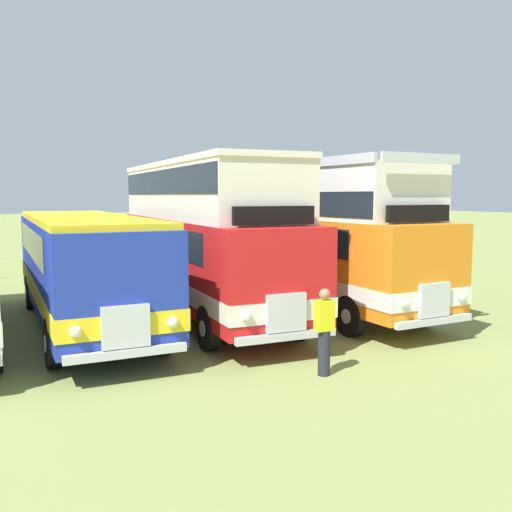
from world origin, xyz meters
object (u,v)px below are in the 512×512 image
(bus_seventh_in_row, at_px, (204,232))
(bus_eighth_in_row, at_px, (308,232))
(bus_sixth_in_row, at_px, (83,262))
(marshal_person, at_px, (324,331))

(bus_seventh_in_row, relative_size, bus_eighth_in_row, 0.99)
(bus_sixth_in_row, height_order, bus_eighth_in_row, bus_eighth_in_row)
(bus_sixth_in_row, bearing_deg, bus_seventh_in_row, 0.39)
(bus_sixth_in_row, height_order, marshal_person, bus_sixth_in_row)
(bus_eighth_in_row, bearing_deg, bus_seventh_in_row, 176.65)
(bus_seventh_in_row, xyz_separation_m, bus_eighth_in_row, (3.44, -0.20, -0.11))
(bus_eighth_in_row, distance_m, marshal_person, 7.19)
(bus_seventh_in_row, bearing_deg, bus_sixth_in_row, -179.61)
(bus_sixth_in_row, distance_m, marshal_person, 7.32)
(bus_seventh_in_row, height_order, bus_eighth_in_row, bus_eighth_in_row)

